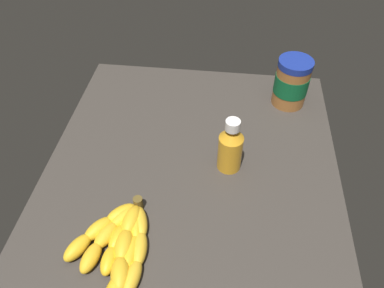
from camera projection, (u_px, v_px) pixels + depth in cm
name	position (u px, v px, depth cm)	size (l,w,h in cm)	color
ground_plane	(193.00, 165.00, 89.96)	(74.88, 68.42, 3.01)	#38332D
banana_bunch	(120.00, 242.00, 72.16)	(23.01, 16.53, 3.52)	gold
peanut_butter_jar	(292.00, 83.00, 99.58)	(9.12, 9.12, 13.50)	#9E602D
honey_bottle	(230.00, 147.00, 83.28)	(5.58, 5.58, 14.16)	orange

